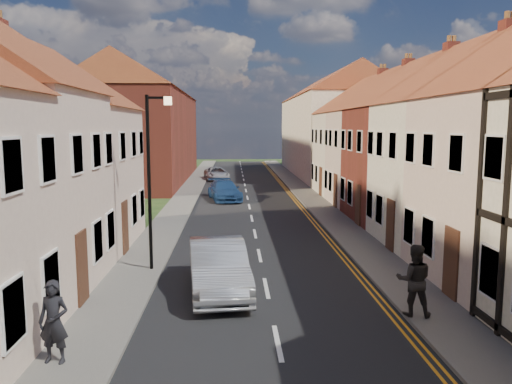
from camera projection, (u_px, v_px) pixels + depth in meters
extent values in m
cube|color=black|center=(252.00, 218.00, 27.57)|extent=(7.00, 90.00, 0.02)
cube|color=slate|center=(172.00, 218.00, 27.36)|extent=(1.80, 90.00, 0.12)
cube|color=slate|center=(331.00, 217.00, 27.77)|extent=(1.80, 90.00, 0.12)
cube|color=white|center=(476.00, 175.00, 21.17)|extent=(8.00, 5.00, 6.00)
cube|color=maroon|center=(509.00, 42.00, 18.61)|extent=(0.60, 0.60, 1.60)
cube|color=maroon|center=(427.00, 165.00, 26.52)|extent=(8.00, 5.80, 6.00)
cube|color=maroon|center=(451.00, 60.00, 23.56)|extent=(0.60, 0.60, 1.60)
cube|color=beige|center=(394.00, 159.00, 31.87)|extent=(8.00, 5.00, 6.00)
cube|color=maroon|center=(408.00, 73.00, 29.31)|extent=(0.60, 0.60, 1.60)
cube|color=white|center=(371.00, 154.00, 37.22)|extent=(8.00, 5.80, 6.00)
cube|color=maroon|center=(383.00, 80.00, 34.26)|extent=(0.60, 0.60, 1.60)
cube|color=beige|center=(34.00, 179.00, 20.67)|extent=(8.00, 6.10, 5.80)
cube|color=white|center=(331.00, 137.00, 52.24)|extent=(8.00, 24.00, 8.00)
cube|color=maroon|center=(144.00, 138.00, 46.42)|extent=(8.00, 24.00, 8.00)
cylinder|color=black|center=(149.00, 184.00, 17.08)|extent=(0.12, 0.12, 6.00)
cube|color=black|center=(157.00, 98.00, 16.72)|extent=(0.70, 0.08, 0.08)
cube|color=#FFD899|center=(168.00, 101.00, 16.74)|extent=(0.25, 0.15, 0.28)
imported|color=#9C9EA3|center=(218.00, 267.00, 15.29)|extent=(2.17, 4.94, 1.58)
imported|color=navy|center=(225.00, 190.00, 34.38)|extent=(2.72, 4.91, 1.35)
imported|color=#B5B7BD|center=(217.00, 174.00, 47.18)|extent=(2.73, 4.66, 1.22)
imported|color=black|center=(54.00, 322.00, 10.43)|extent=(0.70, 0.51, 1.77)
imported|color=black|center=(414.00, 280.00, 13.06)|extent=(1.06, 0.91, 1.90)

